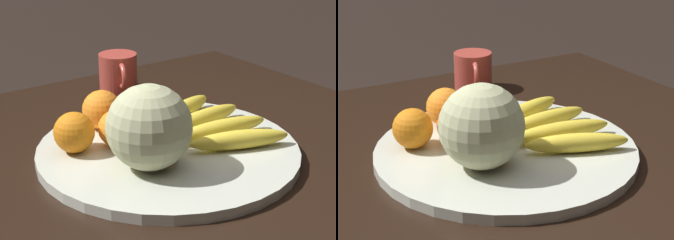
{
  "view_description": "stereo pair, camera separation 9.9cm",
  "coord_description": "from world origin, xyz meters",
  "views": [
    {
      "loc": [
        -0.46,
        -0.75,
        1.19
      ],
      "look_at": [
        0.07,
        -0.01,
        0.82
      ],
      "focal_mm": 60.0,
      "sensor_mm": 36.0,
      "label": 1
    },
    {
      "loc": [
        -0.38,
        -0.81,
        1.19
      ],
      "look_at": [
        0.07,
        -0.01,
        0.82
      ],
      "focal_mm": 60.0,
      "sensor_mm": 36.0,
      "label": 2
    }
  ],
  "objects": [
    {
      "name": "orange_front_left",
      "position": [
        0.0,
        0.05,
        0.8
      ],
      "size": [
        0.07,
        0.07,
        0.07
      ],
      "color": "orange",
      "rests_on": "fruit_bowl"
    },
    {
      "name": "kitchen_table",
      "position": [
        0.0,
        0.0,
        0.64
      ],
      "size": [
        1.22,
        0.99,
        0.75
      ],
      "color": "black",
      "rests_on": "ground_plane"
    },
    {
      "name": "orange_back_right",
      "position": [
        0.07,
        0.01,
        0.8
      ],
      "size": [
        0.07,
        0.07,
        0.07
      ],
      "color": "orange",
      "rests_on": "fruit_bowl"
    },
    {
      "name": "orange_top_small",
      "position": [
        0.09,
        0.08,
        0.8
      ],
      "size": [
        0.06,
        0.06,
        0.06
      ],
      "color": "orange",
      "rests_on": "fruit_bowl"
    },
    {
      "name": "melon",
      "position": [
        0.0,
        -0.06,
        0.84
      ],
      "size": [
        0.14,
        0.14,
        0.14
      ],
      "color": "#B2B789",
      "rests_on": "fruit_bowl"
    },
    {
      "name": "orange_mid_center",
      "position": [
        -0.07,
        0.07,
        0.8
      ],
      "size": [
        0.07,
        0.07,
        0.07
      ],
      "color": "orange",
      "rests_on": "fruit_bowl"
    },
    {
      "name": "produce_tag",
      "position": [
        0.03,
        0.07,
        0.77
      ],
      "size": [
        0.08,
        0.04,
        0.0
      ],
      "rotation": [
        0.0,
        0.0,
        -0.06
      ],
      "color": "white",
      "rests_on": "fruit_bowl"
    },
    {
      "name": "orange_back_left",
      "position": [
        0.11,
        0.14,
        0.79
      ],
      "size": [
        0.06,
        0.06,
        0.06
      ],
      "color": "orange",
      "rests_on": "fruit_bowl"
    },
    {
      "name": "ceramic_mug",
      "position": [
        0.19,
        0.35,
        0.79
      ],
      "size": [
        0.09,
        0.12,
        0.09
      ],
      "rotation": [
        0.0,
        0.0,
        4.37
      ],
      "color": "#B74238",
      "rests_on": "kitchen_table"
    },
    {
      "name": "fruit_bowl",
      "position": [
        0.07,
        -0.01,
        0.76
      ],
      "size": [
        0.47,
        0.47,
        0.02
      ],
      "color": "beige",
      "rests_on": "kitchen_table"
    },
    {
      "name": "orange_front_right",
      "position": [
        0.02,
        0.13,
        0.8
      ],
      "size": [
        0.08,
        0.08,
        0.08
      ],
      "color": "orange",
      "rests_on": "fruit_bowl"
    },
    {
      "name": "banana_bunch",
      "position": [
        0.17,
        -0.01,
        0.78
      ],
      "size": [
        0.21,
        0.27,
        0.04
      ],
      "rotation": [
        0.0,
        0.0,
        6.28
      ],
      "color": "#473819",
      "rests_on": "fruit_bowl"
    }
  ]
}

